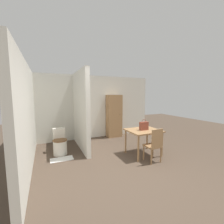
{
  "coord_description": "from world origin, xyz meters",
  "views": [
    {
      "loc": [
        -1.73,
        -2.56,
        1.76
      ],
      "look_at": [
        0.09,
        1.5,
        1.24
      ],
      "focal_mm": 24.0,
      "sensor_mm": 36.0,
      "label": 1
    }
  ],
  "objects_px": {
    "wooden_chair": "(154,144)",
    "wooden_cabinet": "(114,116)",
    "handbag": "(144,126)",
    "dining_table": "(143,133)",
    "toilet": "(60,144)"
  },
  "relations": [
    {
      "from": "wooden_chair",
      "to": "toilet",
      "type": "distance_m",
      "value": 2.7
    },
    {
      "from": "wooden_chair",
      "to": "wooden_cabinet",
      "type": "distance_m",
      "value": 2.64
    },
    {
      "from": "handbag",
      "to": "wooden_chair",
      "type": "bearing_deg",
      "value": -93.87
    },
    {
      "from": "wooden_chair",
      "to": "wooden_cabinet",
      "type": "relative_size",
      "value": 0.52
    },
    {
      "from": "toilet",
      "to": "wooden_chair",
      "type": "bearing_deg",
      "value": -36.11
    },
    {
      "from": "handbag",
      "to": "wooden_cabinet",
      "type": "relative_size",
      "value": 0.18
    },
    {
      "from": "wooden_cabinet",
      "to": "handbag",
      "type": "bearing_deg",
      "value": -90.89
    },
    {
      "from": "dining_table",
      "to": "toilet",
      "type": "xyz_separation_m",
      "value": [
        -2.22,
        1.07,
        -0.35
      ]
    },
    {
      "from": "dining_table",
      "to": "toilet",
      "type": "height_order",
      "value": "dining_table"
    },
    {
      "from": "handbag",
      "to": "toilet",
      "type": "bearing_deg",
      "value": 153.9
    },
    {
      "from": "dining_table",
      "to": "wooden_chair",
      "type": "bearing_deg",
      "value": -94.21
    },
    {
      "from": "dining_table",
      "to": "wooden_cabinet",
      "type": "relative_size",
      "value": 0.53
    },
    {
      "from": "wooden_chair",
      "to": "toilet",
      "type": "height_order",
      "value": "wooden_chair"
    },
    {
      "from": "toilet",
      "to": "handbag",
      "type": "bearing_deg",
      "value": -26.1
    },
    {
      "from": "dining_table",
      "to": "toilet",
      "type": "relative_size",
      "value": 1.24
    }
  ]
}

